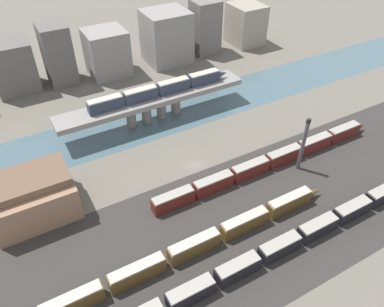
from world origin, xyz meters
The scene contains 16 objects.
ground_plane centered at (0.00, 0.00, 0.00)m, with size 400.00×400.00×0.00m, color #666056.
railbed_yard centered at (0.00, -24.00, 0.00)m, with size 280.00×42.00×0.01m, color #33302D.
river_water centered at (0.00, 26.54, 0.00)m, with size 320.00×21.13×0.01m, color #47606B.
bridge centered at (0.00, 26.54, 6.62)m, with size 62.21×8.59×8.39m.
train_on_bridge centered at (2.95, 26.54, 10.29)m, with size 48.22×2.97×3.89m.
train_yard_near centered at (-2.48, -34.56, 1.85)m, with size 90.78×3.06×3.76m.
train_yard_mid centered at (-19.73, -25.37, 1.99)m, with size 82.90×2.67×4.04m.
train_yard_far centered at (18.13, -10.87, 2.01)m, with size 72.82×2.89×4.08m.
warehouse_building centered at (-41.94, 4.01, 5.27)m, with size 19.07×15.96×11.08m.
signal_tower centered at (24.58, -15.06, 7.96)m, with size 1.03×1.03×16.30m.
city_block_left centered at (-35.06, 69.10, 8.96)m, with size 14.35×13.69×17.91m, color #605B56.
city_block_center centered at (-19.35, 67.05, 10.93)m, with size 9.79×12.10×21.86m, color #605B56.
city_block_right centered at (-1.73, 64.76, 8.62)m, with size 14.84×14.19×17.24m, color gray.
city_block_far_right centered at (23.34, 64.08, 10.20)m, with size 17.18×15.94×20.40m, color gray.
city_block_tall centered at (41.55, 64.22, 10.86)m, with size 10.76×10.00×21.72m, color slate.
city_block_low centered at (62.26, 63.66, 8.54)m, with size 13.17×15.02×17.09m, color gray.
Camera 1 is at (-39.28, -68.90, 68.87)m, focal length 35.00 mm.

